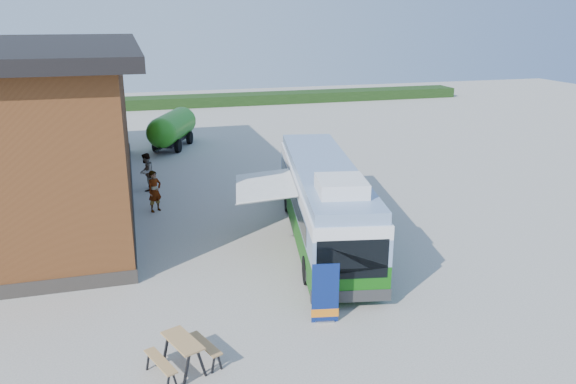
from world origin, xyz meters
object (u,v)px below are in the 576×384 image
object	(u,v)px
bus	(324,199)
person_b	(146,172)
banner	(325,299)
slurry_tanker	(172,127)
person_a	(155,191)
picnic_table	(183,347)

from	to	relation	value
bus	person_b	bearing A→B (deg)	137.54
banner	slurry_tanker	bearing A→B (deg)	106.24
banner	person_a	xyz separation A→B (m)	(-4.25, 11.38, 0.20)
slurry_tanker	banner	bearing A→B (deg)	-61.35
picnic_table	person_a	size ratio (longest dim) A/B	1.00
banner	person_a	distance (m)	12.16
bus	person_a	world-z (taller)	bus
banner	bus	bearing A→B (deg)	81.94
picnic_table	person_a	distance (m)	12.62
picnic_table	person_a	xyz separation A→B (m)	(-0.02, 12.62, 0.31)
bus	person_b	size ratio (longest dim) A/B	6.12
bus	person_a	bearing A→B (deg)	150.53
person_a	person_b	world-z (taller)	person_b
slurry_tanker	picnic_table	bearing A→B (deg)	-71.12
person_b	slurry_tanker	size ratio (longest dim) A/B	0.32
person_a	slurry_tanker	xyz separation A→B (m)	(1.87, 12.89, 0.44)
bus	picnic_table	distance (m)	9.70
person_a	slurry_tanker	size ratio (longest dim) A/B	0.31
person_a	picnic_table	bearing A→B (deg)	-124.07
picnic_table	person_a	bearing A→B (deg)	68.23
banner	picnic_table	world-z (taller)	banner
bus	person_a	distance (m)	8.28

